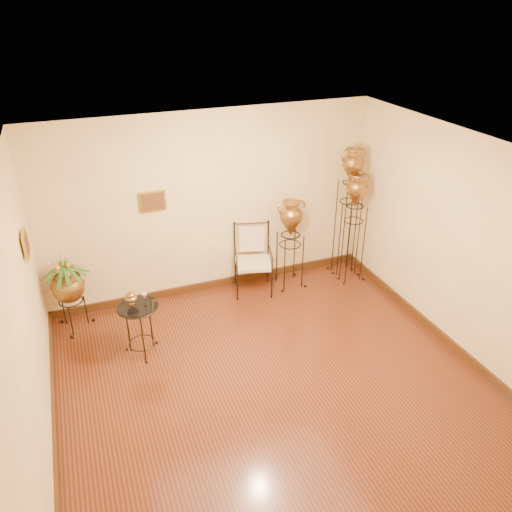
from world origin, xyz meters
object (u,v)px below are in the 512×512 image
object	(u,v)px
amphora_tall	(348,212)
amphora_mid	(353,227)
armchair	(253,261)
side_table	(140,328)
planter_urn	(67,284)

from	to	relation	value
amphora_tall	amphora_mid	size ratio (longest dim) A/B	1.19
amphora_mid	armchair	bearing A→B (deg)	173.91
amphora_tall	side_table	bearing A→B (deg)	-165.64
amphora_mid	armchair	distance (m)	1.67
armchair	side_table	distance (m)	2.10
amphora_tall	armchair	bearing A→B (deg)	-180.00
amphora_mid	armchair	world-z (taller)	amphora_mid
side_table	amphora_mid	bearing A→B (deg)	11.69
amphora_mid	side_table	xyz separation A→B (m)	(-3.51, -0.73, -0.53)
armchair	planter_urn	bearing A→B (deg)	-164.81
planter_urn	amphora_tall	bearing A→B (deg)	0.00
amphora_mid	armchair	size ratio (longest dim) A/B	1.67
side_table	planter_urn	bearing A→B (deg)	131.31
amphora_tall	side_table	xyz separation A→B (m)	(-3.51, -0.90, -0.72)
amphora_mid	planter_urn	size ratio (longest dim) A/B	1.42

